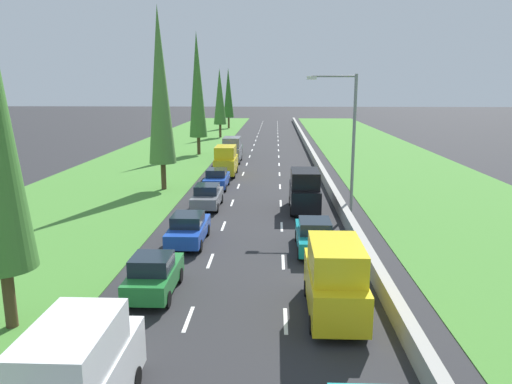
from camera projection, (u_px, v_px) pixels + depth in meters
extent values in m
plane|color=#28282B|center=(265.00, 153.00, 61.41)|extent=(300.00, 300.00, 0.00)
cube|color=#478433|center=(165.00, 153.00, 61.90)|extent=(14.00, 140.00, 0.04)
cube|color=#478433|center=(379.00, 154.00, 60.84)|extent=(14.00, 140.00, 0.04)
cube|color=#9E9B93|center=(310.00, 150.00, 61.10)|extent=(0.44, 120.00, 0.85)
cube|color=white|center=(188.00, 319.00, 17.53)|extent=(0.14, 2.00, 0.01)
cube|color=white|center=(210.00, 261.00, 23.39)|extent=(0.14, 2.00, 0.01)
cube|color=white|center=(223.00, 226.00, 29.25)|extent=(0.14, 2.00, 0.01)
cube|color=white|center=(232.00, 203.00, 35.11)|extent=(0.14, 2.00, 0.01)
cube|color=white|center=(238.00, 186.00, 40.97)|extent=(0.14, 2.00, 0.01)
cube|color=white|center=(243.00, 174.00, 46.83)|extent=(0.14, 2.00, 0.01)
cube|color=white|center=(247.00, 164.00, 52.69)|extent=(0.14, 2.00, 0.01)
cube|color=white|center=(250.00, 156.00, 58.55)|extent=(0.14, 2.00, 0.01)
cube|color=white|center=(252.00, 150.00, 64.41)|extent=(0.14, 2.00, 0.01)
cube|color=white|center=(254.00, 145.00, 70.27)|extent=(0.14, 2.00, 0.01)
cube|color=white|center=(256.00, 140.00, 76.13)|extent=(0.14, 2.00, 0.01)
cube|color=white|center=(257.00, 137.00, 81.99)|extent=(0.14, 2.00, 0.01)
cube|color=white|center=(258.00, 133.00, 87.85)|extent=(0.14, 2.00, 0.01)
cube|color=white|center=(260.00, 130.00, 93.71)|extent=(0.14, 2.00, 0.01)
cube|color=white|center=(260.00, 128.00, 99.57)|extent=(0.14, 2.00, 0.01)
cube|color=white|center=(261.00, 126.00, 105.43)|extent=(0.14, 2.00, 0.01)
cube|color=white|center=(262.00, 124.00, 111.29)|extent=(0.14, 2.00, 0.01)
cube|color=white|center=(263.00, 122.00, 117.15)|extent=(0.14, 2.00, 0.01)
cube|color=white|center=(286.00, 321.00, 17.39)|extent=(0.14, 2.00, 0.01)
cube|color=white|center=(283.00, 262.00, 23.25)|extent=(0.14, 2.00, 0.01)
cube|color=white|center=(282.00, 227.00, 29.11)|extent=(0.14, 2.00, 0.01)
cube|color=white|center=(281.00, 203.00, 34.97)|extent=(0.14, 2.00, 0.01)
cube|color=white|center=(280.00, 187.00, 40.83)|extent=(0.14, 2.00, 0.01)
cube|color=white|center=(279.00, 174.00, 46.69)|extent=(0.14, 2.00, 0.01)
cube|color=white|center=(279.00, 164.00, 52.55)|extent=(0.14, 2.00, 0.01)
cube|color=white|center=(279.00, 157.00, 58.41)|extent=(0.14, 2.00, 0.01)
cube|color=white|center=(278.00, 150.00, 64.27)|extent=(0.14, 2.00, 0.01)
cube|color=white|center=(278.00, 145.00, 70.13)|extent=(0.14, 2.00, 0.01)
cube|color=white|center=(278.00, 141.00, 75.99)|extent=(0.14, 2.00, 0.01)
cube|color=white|center=(278.00, 137.00, 81.85)|extent=(0.14, 2.00, 0.01)
cube|color=white|center=(278.00, 133.00, 87.71)|extent=(0.14, 2.00, 0.01)
cube|color=white|center=(278.00, 131.00, 93.57)|extent=(0.14, 2.00, 0.01)
cube|color=white|center=(278.00, 128.00, 99.43)|extent=(0.14, 2.00, 0.01)
cube|color=white|center=(277.00, 126.00, 105.29)|extent=(0.14, 2.00, 0.01)
cube|color=white|center=(277.00, 124.00, 111.15)|extent=(0.14, 2.00, 0.01)
cube|color=white|center=(277.00, 122.00, 117.01)|extent=(0.14, 2.00, 0.01)
cube|color=white|center=(71.00, 348.00, 11.27)|extent=(1.80, 3.10, 1.10)
cylinder|color=black|center=(73.00, 377.00, 13.49)|extent=(0.22, 0.64, 0.64)
cylinder|color=black|center=(135.00, 378.00, 13.42)|extent=(0.22, 0.64, 0.64)
cube|color=#237A33|center=(154.00, 277.00, 19.54)|extent=(1.68, 3.90, 0.76)
cube|color=#19232D|center=(152.00, 264.00, 19.10)|extent=(1.52, 1.60, 0.64)
cylinder|color=black|center=(144.00, 275.00, 20.83)|extent=(0.22, 0.64, 0.64)
cylinder|color=black|center=(179.00, 275.00, 20.77)|extent=(0.22, 0.64, 0.64)
cylinder|color=black|center=(127.00, 299.00, 18.47)|extent=(0.22, 0.64, 0.64)
cylinder|color=black|center=(167.00, 299.00, 18.41)|extent=(0.22, 0.64, 0.64)
cube|color=yellow|center=(334.00, 288.00, 17.74)|extent=(1.90, 4.90, 1.40)
cube|color=yellow|center=(336.00, 258.00, 17.18)|extent=(1.80, 3.10, 1.10)
cylinder|color=black|center=(307.00, 289.00, 19.40)|extent=(0.22, 0.64, 0.64)
cylinder|color=black|center=(351.00, 289.00, 19.33)|extent=(0.22, 0.64, 0.64)
cylinder|color=black|center=(313.00, 325.00, 16.43)|extent=(0.22, 0.64, 0.64)
cylinder|color=black|center=(364.00, 326.00, 16.37)|extent=(0.22, 0.64, 0.64)
cube|color=#1E47B7|center=(189.00, 231.00, 25.95)|extent=(1.76, 4.50, 0.72)
cube|color=#19232D|center=(188.00, 220.00, 25.66)|extent=(1.56, 1.90, 0.60)
cylinder|color=black|center=(179.00, 230.00, 27.42)|extent=(0.22, 0.64, 0.64)
cylinder|color=black|center=(207.00, 230.00, 27.35)|extent=(0.22, 0.64, 0.64)
cylinder|color=black|center=(168.00, 245.00, 24.69)|extent=(0.22, 0.64, 0.64)
cylinder|color=black|center=(200.00, 246.00, 24.63)|extent=(0.22, 0.64, 0.64)
cube|color=slate|center=(207.00, 198.00, 33.66)|extent=(1.76, 4.50, 0.72)
cube|color=#19232D|center=(207.00, 189.00, 33.37)|extent=(1.56, 1.90, 0.60)
cylinder|color=black|center=(199.00, 198.00, 35.13)|extent=(0.22, 0.64, 0.64)
cylinder|color=black|center=(221.00, 199.00, 35.06)|extent=(0.22, 0.64, 0.64)
cylinder|color=black|center=(193.00, 208.00, 32.40)|extent=(0.22, 0.64, 0.64)
cylinder|color=black|center=(217.00, 208.00, 32.34)|extent=(0.22, 0.64, 0.64)
cube|color=#1E47B7|center=(217.00, 180.00, 40.09)|extent=(1.76, 4.50, 0.72)
cube|color=#19232D|center=(217.00, 173.00, 39.80)|extent=(1.56, 1.90, 0.60)
cylinder|color=black|center=(210.00, 181.00, 41.56)|extent=(0.22, 0.64, 0.64)
cylinder|color=black|center=(228.00, 181.00, 41.49)|extent=(0.22, 0.64, 0.64)
cylinder|color=black|center=(205.00, 188.00, 38.83)|extent=(0.22, 0.64, 0.64)
cylinder|color=black|center=(225.00, 188.00, 38.77)|extent=(0.22, 0.64, 0.64)
cube|color=yellow|center=(226.00, 165.00, 45.86)|extent=(1.90, 4.90, 1.40)
cube|color=yellow|center=(226.00, 152.00, 45.30)|extent=(1.80, 3.10, 1.10)
cylinder|color=black|center=(219.00, 169.00, 47.53)|extent=(0.22, 0.64, 0.64)
cylinder|color=black|center=(237.00, 169.00, 47.46)|extent=(0.22, 0.64, 0.64)
cylinder|color=black|center=(215.00, 175.00, 44.56)|extent=(0.22, 0.64, 0.64)
cylinder|color=black|center=(234.00, 175.00, 44.49)|extent=(0.22, 0.64, 0.64)
cube|color=slate|center=(232.00, 153.00, 53.84)|extent=(1.90, 4.90, 1.40)
cube|color=slate|center=(232.00, 142.00, 53.28)|extent=(1.80, 3.10, 1.10)
cylinder|color=black|center=(226.00, 157.00, 55.51)|extent=(0.22, 0.64, 0.64)
cylinder|color=black|center=(241.00, 158.00, 55.44)|extent=(0.22, 0.64, 0.64)
cylinder|color=black|center=(223.00, 161.00, 52.54)|extent=(0.22, 0.64, 0.64)
cylinder|color=black|center=(239.00, 162.00, 52.47)|extent=(0.22, 0.64, 0.64)
cube|color=#237A33|center=(235.00, 149.00, 59.96)|extent=(1.68, 3.90, 0.76)
cube|color=#19232D|center=(234.00, 144.00, 59.52)|extent=(1.52, 1.60, 0.64)
cylinder|color=black|center=(230.00, 151.00, 61.25)|extent=(0.22, 0.64, 0.64)
cylinder|color=black|center=(242.00, 151.00, 61.19)|extent=(0.22, 0.64, 0.64)
cylinder|color=black|center=(228.00, 153.00, 58.89)|extent=(0.22, 0.64, 0.64)
cylinder|color=black|center=(240.00, 154.00, 58.83)|extent=(0.22, 0.64, 0.64)
cube|color=teal|center=(314.00, 237.00, 24.79)|extent=(1.76, 4.50, 0.72)
cube|color=#19232D|center=(315.00, 226.00, 24.51)|extent=(1.56, 1.90, 0.60)
cylinder|color=black|center=(297.00, 236.00, 26.26)|extent=(0.22, 0.64, 0.64)
cylinder|color=black|center=(327.00, 236.00, 26.20)|extent=(0.22, 0.64, 0.64)
cylinder|color=black|center=(300.00, 253.00, 23.54)|extent=(0.22, 0.64, 0.64)
cylinder|color=black|center=(333.00, 254.00, 23.47)|extent=(0.22, 0.64, 0.64)
cube|color=black|center=(304.00, 196.00, 32.72)|extent=(1.90, 4.90, 1.40)
cube|color=black|center=(305.00, 178.00, 32.16)|extent=(1.80, 3.10, 1.10)
cylinder|color=black|center=(290.00, 201.00, 34.39)|extent=(0.22, 0.64, 0.64)
cylinder|color=black|center=(315.00, 201.00, 34.32)|extent=(0.22, 0.64, 0.64)
cylinder|color=black|center=(292.00, 211.00, 31.42)|extent=(0.22, 0.64, 0.64)
cylinder|color=black|center=(319.00, 212.00, 31.35)|extent=(0.22, 0.64, 0.64)
cylinder|color=#4C3823|center=(9.00, 298.00, 16.71)|extent=(0.41, 0.41, 2.20)
cylinder|color=#4C3823|center=(164.00, 176.00, 39.49)|extent=(0.41, 0.41, 2.20)
cone|color=#4C7F38|center=(160.00, 86.00, 37.97)|extent=(2.16, 2.16, 12.17)
cylinder|color=#4C3823|center=(199.00, 146.00, 60.00)|extent=(0.41, 0.41, 2.20)
cone|color=#3D752D|center=(197.00, 85.00, 58.45)|extent=(2.17, 2.17, 12.52)
cylinder|color=#4C3823|center=(220.00, 131.00, 80.21)|extent=(0.40, 0.40, 2.20)
cone|color=#3D752D|center=(220.00, 97.00, 79.03)|extent=(2.08, 2.08, 8.95)
cylinder|color=#4C3823|center=(229.00, 123.00, 98.20)|extent=(0.40, 0.40, 2.20)
cone|color=#2D6623|center=(228.00, 93.00, 96.94)|extent=(2.10, 2.10, 9.70)
cylinder|color=gray|center=(353.00, 145.00, 31.46)|extent=(0.20, 0.20, 9.00)
cylinder|color=gray|center=(334.00, 76.00, 30.60)|extent=(2.80, 0.12, 0.12)
cube|color=silver|center=(312.00, 78.00, 30.67)|extent=(0.60, 0.28, 0.20)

